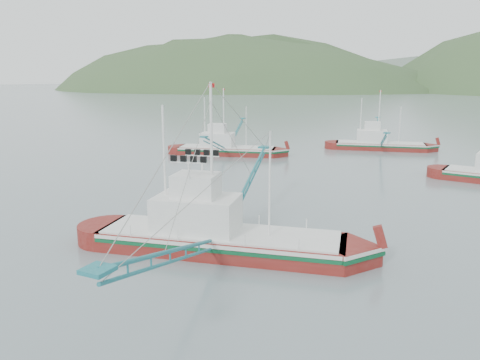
% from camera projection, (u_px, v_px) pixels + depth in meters
% --- Properties ---
extents(ground, '(1200.00, 1200.00, 0.00)m').
position_uv_depth(ground, '(204.00, 239.00, 34.23)').
color(ground, slate).
rests_on(ground, ground).
extents(main_boat, '(17.14, 29.70, 12.16)m').
position_uv_depth(main_boat, '(217.00, 221.00, 31.26)').
color(main_boat, maroon).
rests_on(main_boat, ground).
extents(bg_boat_far, '(14.46, 25.00, 10.25)m').
position_uv_depth(bg_boat_far, '(380.00, 139.00, 75.34)').
color(bg_boat_far, maroon).
rests_on(bg_boat_far, ground).
extents(bg_boat_left, '(15.12, 25.96, 10.72)m').
position_uv_depth(bg_boat_left, '(226.00, 142.00, 70.39)').
color(bg_boat_left, maroon).
rests_on(bg_boat_left, ground).
extents(headland_left, '(448.00, 308.00, 210.00)m').
position_uv_depth(headland_left, '(232.00, 89.00, 427.12)').
color(headland_left, '#324E28').
rests_on(headland_left, ground).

